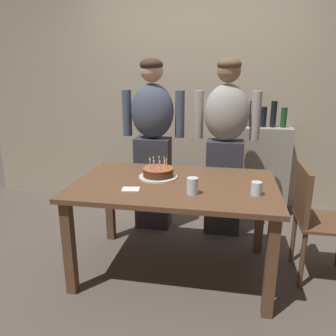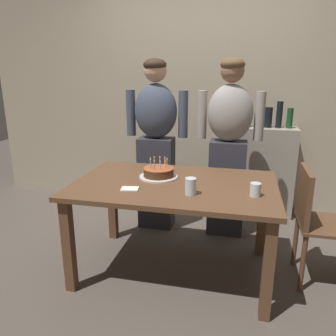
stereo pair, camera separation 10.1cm
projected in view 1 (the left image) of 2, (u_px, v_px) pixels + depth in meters
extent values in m
plane|color=#564C44|center=(174.00, 269.00, 2.67)|extent=(10.00, 10.00, 0.00)
cube|color=tan|center=(197.00, 94.00, 3.78)|extent=(5.20, 0.10, 2.60)
cube|color=brown|center=(175.00, 185.00, 2.47)|extent=(1.50, 0.96, 0.03)
cube|color=brown|center=(69.00, 248.00, 2.31)|extent=(0.07, 0.07, 0.70)
cube|color=brown|center=(271.00, 268.00, 2.07)|extent=(0.07, 0.07, 0.70)
cube|color=brown|center=(110.00, 204.00, 3.08)|extent=(0.07, 0.07, 0.70)
cube|color=brown|center=(260.00, 215.00, 2.84)|extent=(0.07, 0.07, 0.70)
cylinder|color=white|center=(158.00, 177.00, 2.59)|extent=(0.30, 0.30, 0.01)
cylinder|color=#512D19|center=(158.00, 172.00, 2.58)|extent=(0.24, 0.24, 0.06)
cylinder|color=#B75B33|center=(158.00, 168.00, 2.57)|extent=(0.24, 0.24, 0.01)
cylinder|color=beige|center=(150.00, 163.00, 2.58)|extent=(0.01, 0.01, 0.06)
sphere|color=#F9C64C|center=(150.00, 159.00, 2.57)|extent=(0.01, 0.01, 0.01)
cylinder|color=#93B7DB|center=(150.00, 165.00, 2.53)|extent=(0.01, 0.01, 0.06)
sphere|color=#F9C64C|center=(150.00, 160.00, 2.52)|extent=(0.01, 0.01, 0.01)
cylinder|color=#93B7DB|center=(154.00, 166.00, 2.50)|extent=(0.01, 0.01, 0.06)
sphere|color=#F9C64C|center=(154.00, 161.00, 2.49)|extent=(0.01, 0.01, 0.01)
cylinder|color=#93B7DB|center=(160.00, 166.00, 2.50)|extent=(0.01, 0.01, 0.06)
sphere|color=#F9C64C|center=(160.00, 161.00, 2.49)|extent=(0.01, 0.01, 0.01)
cylinder|color=#EAB266|center=(165.00, 165.00, 2.52)|extent=(0.01, 0.01, 0.06)
sphere|color=#F9C64C|center=(165.00, 160.00, 2.51)|extent=(0.01, 0.01, 0.01)
cylinder|color=#EAB266|center=(167.00, 164.00, 2.56)|extent=(0.01, 0.01, 0.06)
sphere|color=#F9C64C|center=(167.00, 159.00, 2.55)|extent=(0.01, 0.01, 0.01)
cylinder|color=beige|center=(164.00, 162.00, 2.60)|extent=(0.01, 0.01, 0.06)
sphere|color=#F9C64C|center=(164.00, 158.00, 2.59)|extent=(0.01, 0.01, 0.01)
cylinder|color=pink|center=(159.00, 162.00, 2.62)|extent=(0.01, 0.01, 0.06)
sphere|color=#F9C64C|center=(159.00, 157.00, 2.61)|extent=(0.01, 0.01, 0.01)
cylinder|color=#93B7DB|center=(154.00, 162.00, 2.61)|extent=(0.01, 0.01, 0.06)
sphere|color=#F9C64C|center=(153.00, 157.00, 2.60)|extent=(0.01, 0.01, 0.01)
cylinder|color=silver|center=(256.00, 188.00, 2.21)|extent=(0.07, 0.07, 0.09)
cylinder|color=silver|center=(192.00, 186.00, 2.22)|extent=(0.08, 0.08, 0.11)
cube|color=white|center=(131.00, 189.00, 2.32)|extent=(0.14, 0.11, 0.01)
cube|color=#33333D|center=(153.00, 183.00, 3.33)|extent=(0.34, 0.23, 0.92)
ellipsoid|color=#424C60|center=(152.00, 111.00, 3.13)|extent=(0.41, 0.27, 0.52)
sphere|color=tan|center=(152.00, 71.00, 3.03)|extent=(0.21, 0.21, 0.21)
ellipsoid|color=#38281E|center=(151.00, 65.00, 3.00)|extent=(0.21, 0.21, 0.12)
cylinder|color=#424C60|center=(180.00, 114.00, 3.12)|extent=(0.09, 0.09, 0.44)
cylinder|color=#424C60|center=(127.00, 113.00, 3.21)|extent=(0.09, 0.09, 0.44)
cube|color=#33333D|center=(223.00, 187.00, 3.21)|extent=(0.34, 0.23, 0.92)
ellipsoid|color=#9E9993|center=(227.00, 113.00, 3.01)|extent=(0.41, 0.27, 0.52)
sphere|color=#936B51|center=(229.00, 71.00, 2.91)|extent=(0.21, 0.21, 0.21)
ellipsoid|color=brown|center=(229.00, 64.00, 2.88)|extent=(0.21, 0.21, 0.12)
cylinder|color=#9E9993|center=(256.00, 116.00, 3.00)|extent=(0.09, 0.09, 0.44)
cylinder|color=#9E9993|center=(199.00, 115.00, 3.09)|extent=(0.09, 0.09, 0.44)
cube|color=brown|center=(326.00, 222.00, 2.46)|extent=(0.42, 0.42, 0.02)
cube|color=brown|center=(303.00, 194.00, 2.43)|extent=(0.04, 0.40, 0.40)
cylinder|color=brown|center=(302.00, 260.00, 2.39)|extent=(0.04, 0.04, 0.45)
cylinder|color=brown|center=(293.00, 237.00, 2.73)|extent=(0.04, 0.04, 0.45)
cube|color=#9E9384|center=(259.00, 170.00, 3.67)|extent=(0.63, 0.30, 0.97)
cylinder|color=#194723|center=(242.00, 115.00, 3.53)|extent=(0.07, 0.07, 0.25)
cylinder|color=black|center=(253.00, 114.00, 3.51)|extent=(0.07, 0.07, 0.27)
cylinder|color=black|center=(263.00, 117.00, 3.50)|extent=(0.08, 0.08, 0.21)
cylinder|color=black|center=(273.00, 114.00, 3.47)|extent=(0.06, 0.06, 0.27)
cylinder|color=#194723|center=(284.00, 117.00, 3.47)|extent=(0.06, 0.06, 0.21)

